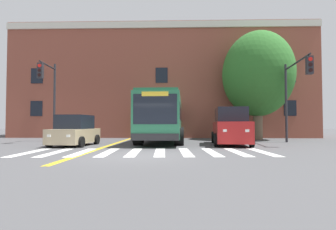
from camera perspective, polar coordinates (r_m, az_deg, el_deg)
name	(u,v)px	position (r m, az deg, el deg)	size (l,w,h in m)	color
ground_plane	(134,156)	(10.57, -7.34, -8.88)	(120.00, 120.00, 0.00)	#4C4C4F
crosswalk	(147,152)	(11.93, -4.60, -8.08)	(11.09, 4.04, 0.01)	white
lane_line_yellow_inner	(135,137)	(26.13, -7.26, -4.74)	(0.12, 36.00, 0.01)	gold
lane_line_yellow_outer	(136,137)	(26.11, -6.91, -4.75)	(0.12, 36.00, 0.01)	gold
city_bus	(163,117)	(19.06, -1.08, -0.53)	(3.24, 11.04, 3.22)	#28704C
car_tan_near_lane	(75,132)	(16.42, -19.62, -3.43)	(2.23, 3.81, 1.80)	tan
car_red_far_lane	(230,127)	(16.58, 13.43, -2.60)	(2.51, 5.09, 2.26)	#AD1E1E
traffic_light_near_corner	(295,85)	(18.60, 25.88, 5.92)	(0.68, 4.35, 5.48)	#28282D
traffic_light_far_corner	(49,88)	(20.30, -24.49, 5.41)	(0.42, 2.65, 5.73)	#28282D
street_tree_curbside_large	(257,74)	(23.11, 18.85, 8.42)	(7.70, 7.98, 8.95)	brown
building_facade	(164,85)	(27.94, -0.99, 6.54)	(28.90, 7.87, 10.81)	brown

